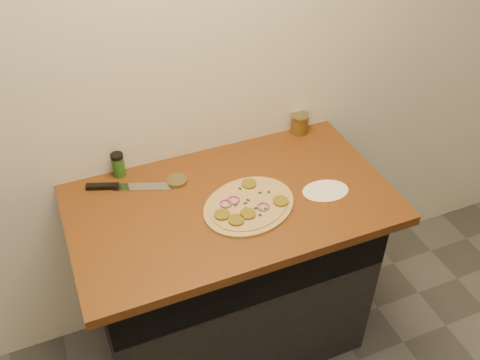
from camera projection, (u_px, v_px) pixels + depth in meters
name	position (u px, v px, depth m)	size (l,w,h in m)	color
cabinet	(229.00, 276.00, 2.31)	(1.10, 0.60, 0.86)	black
countertop	(231.00, 203.00, 2.01)	(1.20, 0.70, 0.04)	brown
pizza	(249.00, 205.00, 1.95)	(0.46, 0.46, 0.02)	tan
chefs_knife	(122.00, 187.00, 2.04)	(0.32, 0.15, 0.02)	#B7BAC1
mason_jar_lid	(177.00, 181.00, 2.07)	(0.08, 0.08, 0.02)	#938855
salsa_jar	(300.00, 123.00, 2.31)	(0.08, 0.08, 0.09)	maroon
spice_shaker	(118.00, 165.00, 2.07)	(0.05, 0.05, 0.10)	#25571B
flour_spill	(326.00, 191.00, 2.03)	(0.18, 0.18, 0.00)	white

